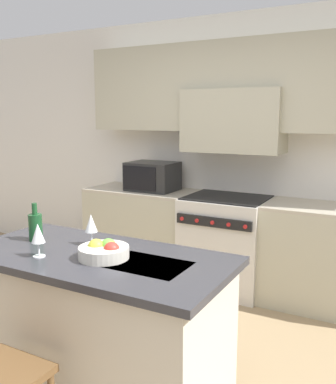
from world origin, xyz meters
TOP-DOWN VIEW (x-y plane):
  - back_cabinetry at (0.00, 2.17)m, footprint 10.00×0.46m
  - back_counter at (-0.00, 1.92)m, footprint 3.13×0.62m
  - range_stove at (0.00, 1.90)m, footprint 0.79×0.70m
  - microwave at (-0.85, 1.91)m, footprint 0.50×0.40m
  - kitchen_island at (-0.10, -0.03)m, footprint 1.64×0.80m
  - wine_bottle at (-0.62, 0.02)m, footprint 0.09×0.09m
  - wine_glass_near at (-0.36, -0.22)m, footprint 0.08×0.08m
  - wine_glass_far at (-0.23, 0.11)m, footprint 0.08×0.08m
  - fruit_bowl at (-0.01, -0.05)m, footprint 0.29×0.29m

SIDE VIEW (x-z plane):
  - kitchen_island at x=-0.10m, z-range 0.00..0.90m
  - back_counter at x=0.00m, z-range 0.00..0.92m
  - range_stove at x=0.00m, z-range 0.00..0.93m
  - fruit_bowl at x=-0.01m, z-range 0.88..0.99m
  - wine_bottle at x=-0.62m, z-range 0.86..1.11m
  - wine_glass_near at x=-0.36m, z-range 0.93..1.13m
  - wine_glass_far at x=-0.23m, z-range 0.93..1.13m
  - microwave at x=-0.85m, z-range 0.92..1.22m
  - back_cabinetry at x=0.00m, z-range 0.23..2.93m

